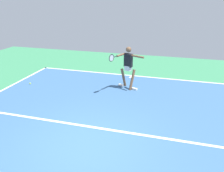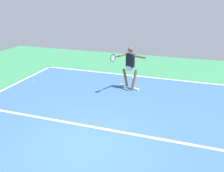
% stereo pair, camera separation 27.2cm
% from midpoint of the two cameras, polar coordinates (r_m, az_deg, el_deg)
% --- Properties ---
extents(ground_plane, '(21.00, 21.00, 0.00)m').
position_cam_midpoint_polar(ground_plane, '(6.30, -7.69, -14.74)').
color(ground_plane, '#388456').
extents(court_surface, '(9.88, 12.18, 0.00)m').
position_cam_midpoint_polar(court_surface, '(6.30, -7.69, -14.73)').
color(court_surface, '#38608E').
rests_on(court_surface, ground_plane).
extents(court_line_baseline_near, '(9.88, 0.10, 0.01)m').
position_cam_midpoint_polar(court_line_baseline_near, '(11.48, 4.23, 2.63)').
color(court_line_baseline_near, white).
rests_on(court_line_baseline_near, ground_plane).
extents(court_line_service, '(7.41, 0.10, 0.01)m').
position_cam_midpoint_polar(court_line_service, '(7.01, -4.64, -10.44)').
color(court_line_service, white).
rests_on(court_line_service, ground_plane).
extents(court_line_centre_mark, '(0.10, 0.30, 0.01)m').
position_cam_midpoint_polar(court_line_centre_mark, '(11.29, 4.02, 2.32)').
color(court_line_centre_mark, white).
rests_on(court_line_centre_mark, ground_plane).
extents(tennis_player, '(1.26, 1.20, 1.81)m').
position_cam_midpoint_polar(tennis_player, '(9.56, 3.16, 5.30)').
color(tennis_player, brown).
rests_on(tennis_player, ground_plane).
extents(tennis_ball_by_sideline, '(0.07, 0.07, 0.07)m').
position_cam_midpoint_polar(tennis_ball_by_sideline, '(11.01, -20.51, 0.60)').
color(tennis_ball_by_sideline, '#C6E53D').
rests_on(tennis_ball_by_sideline, ground_plane).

